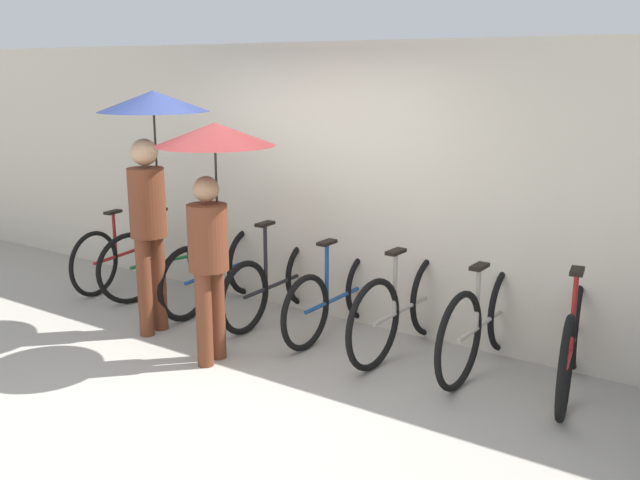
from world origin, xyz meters
The scene contains 12 objects.
ground_plane centered at (0.00, 0.00, 0.00)m, with size 30.00×30.00×0.00m, color #9E998E.
back_wall centered at (0.00, 1.86, 1.29)m, with size 13.89×0.12×2.58m.
parked_bicycle_0 centered at (-2.43, 1.43, 0.37)m, with size 0.44×1.71×1.01m.
parked_bicycle_1 centered at (-1.73, 1.49, 0.39)m, with size 0.56×1.76×1.02m.
parked_bicycle_2 centered at (-1.04, 1.42, 0.38)m, with size 0.44×1.72×0.99m.
parked_bicycle_3 centered at (-0.35, 1.47, 0.36)m, with size 0.44×1.66×1.08m.
parked_bicycle_4 centered at (0.35, 1.47, 0.35)m, with size 0.44×1.63×0.99m.
parked_bicycle_5 centered at (1.04, 1.44, 0.39)m, with size 0.44×1.73×1.01m.
parked_bicycle_6 centered at (1.73, 1.48, 0.39)m, with size 0.44×1.72×0.99m.
parked_bicycle_7 centered at (2.43, 1.45, 0.39)m, with size 0.48×1.68×1.08m.
pedestrian_leading centered at (-1.05, 0.61, 1.67)m, with size 0.96×0.96×2.16m.
pedestrian_center centered at (-0.16, 0.42, 1.51)m, with size 0.95×0.95×1.94m.
Camera 1 is at (3.68, -3.67, 2.36)m, focal length 40.00 mm.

